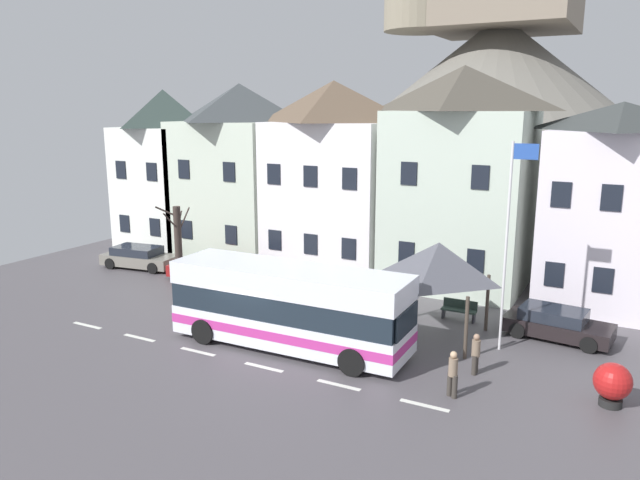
% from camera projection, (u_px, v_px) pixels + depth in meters
% --- Properties ---
extents(ground_plane, '(40.00, 60.00, 0.07)m').
position_uv_depth(ground_plane, '(254.00, 346.00, 23.76)').
color(ground_plane, '#4F4B50').
extents(townhouse_00, '(5.08, 5.46, 10.21)m').
position_uv_depth(townhouse_00, '(167.00, 170.00, 39.48)').
color(townhouse_00, white).
rests_on(townhouse_00, ground_plane).
extents(townhouse_01, '(6.49, 6.89, 10.51)m').
position_uv_depth(townhouse_01, '(241.00, 171.00, 37.57)').
color(townhouse_01, beige).
rests_on(townhouse_01, ground_plane).
extents(townhouse_02, '(6.74, 5.25, 10.52)m').
position_uv_depth(townhouse_02, '(333.00, 178.00, 33.72)').
color(townhouse_02, white).
rests_on(townhouse_02, ground_plane).
extents(townhouse_03, '(6.78, 5.62, 11.11)m').
position_uv_depth(townhouse_03, '(460.00, 179.00, 30.56)').
color(townhouse_03, beige).
rests_on(townhouse_03, ground_plane).
extents(townhouse_04, '(5.84, 6.54, 9.36)m').
position_uv_depth(townhouse_04, '(614.00, 206.00, 27.86)').
color(townhouse_04, white).
rests_on(townhouse_04, ground_plane).
extents(hilltop_castle, '(41.55, 41.55, 25.33)m').
position_uv_depth(hilltop_castle, '(494.00, 112.00, 50.57)').
color(hilltop_castle, slate).
rests_on(hilltop_castle, ground_plane).
extents(transit_bus, '(9.51, 2.90, 3.18)m').
position_uv_depth(transit_bus, '(290.00, 308.00, 23.22)').
color(transit_bus, white).
rests_on(transit_bus, ground_plane).
extents(bus_shelter, '(3.60, 3.60, 3.92)m').
position_uv_depth(bus_shelter, '(438.00, 262.00, 23.97)').
color(bus_shelter, '#473D33').
rests_on(bus_shelter, ground_plane).
extents(parked_car_00, '(4.33, 2.36, 1.26)m').
position_uv_depth(parked_car_00, '(209.00, 268.00, 32.67)').
color(parked_car_00, maroon).
rests_on(parked_car_00, ground_plane).
extents(parked_car_01, '(4.26, 2.27, 1.23)m').
position_uv_depth(parked_car_01, '(556.00, 324.00, 24.31)').
color(parked_car_01, black).
rests_on(parked_car_01, ground_plane).
extents(parked_car_02, '(4.61, 2.41, 1.23)m').
position_uv_depth(parked_car_02, '(140.00, 257.00, 35.03)').
color(parked_car_02, slate).
rests_on(parked_car_02, ground_plane).
extents(pedestrian_00, '(0.30, 0.39, 1.47)m').
position_uv_depth(pedestrian_00, '(476.00, 354.00, 21.05)').
color(pedestrian_00, '#38332D').
rests_on(pedestrian_00, ground_plane).
extents(pedestrian_01, '(0.37, 0.30, 1.56)m').
position_uv_depth(pedestrian_01, '(453.00, 374.00, 19.34)').
color(pedestrian_01, '#38332D').
rests_on(pedestrian_01, ground_plane).
extents(public_bench, '(1.50, 0.48, 0.87)m').
position_uv_depth(public_bench, '(459.00, 309.00, 26.48)').
color(public_bench, '#33473D').
rests_on(public_bench, ground_plane).
extents(flagpole, '(0.95, 0.10, 7.93)m').
position_uv_depth(flagpole, '(509.00, 234.00, 22.32)').
color(flagpole, silver).
rests_on(flagpole, ground_plane).
extents(harbour_buoy, '(1.15, 1.15, 1.40)m').
position_uv_depth(harbour_buoy, '(613.00, 383.00, 18.76)').
color(harbour_buoy, black).
rests_on(harbour_buoy, ground_plane).
extents(bare_tree_00, '(0.86, 2.08, 4.60)m').
position_uv_depth(bare_tree_00, '(179.00, 251.00, 29.04)').
color(bare_tree_00, '#382D28').
rests_on(bare_tree_00, ground_plane).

